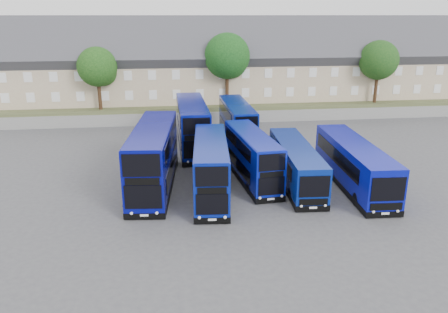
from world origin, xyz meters
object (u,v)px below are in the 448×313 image
(dd_front_left, at_px, (154,158))
(dd_front_mid, at_px, (211,169))
(tree_mid, at_px, (228,58))
(tree_far, at_px, (396,54))
(tree_west, at_px, (99,68))
(tree_east, at_px, (379,62))
(coach_east_a, at_px, (296,165))

(dd_front_left, xyz_separation_m, dd_front_mid, (4.35, -2.04, -0.33))
(tree_mid, distance_m, tree_far, 26.80)
(tree_west, height_order, tree_east, tree_east)
(tree_west, bearing_deg, dd_front_left, -72.41)
(dd_front_mid, height_order, tree_far, tree_far)
(coach_east_a, bearing_deg, tree_east, 55.65)
(dd_front_left, distance_m, dd_front_mid, 4.81)
(dd_front_mid, distance_m, tree_far, 44.01)
(tree_mid, xyz_separation_m, tree_far, (26.00, 6.50, -0.34))
(tree_west, xyz_separation_m, tree_east, (36.00, 0.00, 0.34))
(dd_front_mid, bearing_deg, tree_west, 120.03)
(dd_front_mid, relative_size, tree_west, 1.42)
(dd_front_left, distance_m, tree_mid, 24.91)
(coach_east_a, height_order, tree_east, tree_east)
(dd_front_left, height_order, dd_front_mid, dd_front_left)
(tree_east, bearing_deg, coach_east_a, -127.87)
(dd_front_left, bearing_deg, dd_front_mid, -19.65)
(tree_mid, relative_size, tree_far, 1.06)
(dd_front_mid, distance_m, tree_mid, 25.70)
(tree_mid, height_order, tree_east, tree_mid)
(coach_east_a, distance_m, tree_east, 29.18)
(tree_mid, bearing_deg, dd_front_left, -111.84)
(tree_east, bearing_deg, tree_west, -180.00)
(tree_west, height_order, tree_far, tree_far)
(coach_east_a, bearing_deg, tree_far, 54.99)
(tree_west, xyz_separation_m, tree_mid, (16.00, 0.50, 1.02))
(dd_front_left, xyz_separation_m, tree_west, (-6.98, 22.02, 4.64))
(tree_west, bearing_deg, tree_east, 0.00)
(dd_front_left, distance_m, tree_east, 36.77)
(dd_front_left, height_order, tree_mid, tree_mid)
(coach_east_a, xyz_separation_m, tree_far, (23.56, 29.57, 6.16))
(tree_east, bearing_deg, tree_mid, 178.57)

